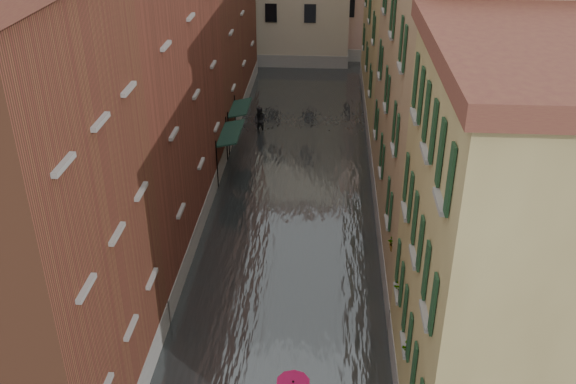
% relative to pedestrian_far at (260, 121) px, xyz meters
% --- Properties ---
extents(ground, '(120.00, 120.00, 0.00)m').
position_rel_pedestrian_far_xyz_m(ground, '(2.55, -20.39, -0.87)').
color(ground, '#525254').
rests_on(ground, ground).
extents(floodwater, '(10.00, 60.00, 0.20)m').
position_rel_pedestrian_far_xyz_m(floodwater, '(2.55, -7.39, -0.77)').
color(floodwater, '#3C4143').
rests_on(floodwater, ground).
extents(building_left_near, '(6.00, 8.00, 13.00)m').
position_rel_pedestrian_far_xyz_m(building_left_near, '(-4.45, -22.39, 5.63)').
color(building_left_near, brown).
rests_on(building_left_near, ground).
extents(building_left_mid, '(6.00, 14.00, 12.50)m').
position_rel_pedestrian_far_xyz_m(building_left_mid, '(-4.45, -11.39, 5.38)').
color(building_left_mid, maroon).
rests_on(building_left_mid, ground).
extents(building_left_far, '(6.00, 16.00, 14.00)m').
position_rel_pedestrian_far_xyz_m(building_left_far, '(-4.45, 3.61, 6.13)').
color(building_left_far, brown).
rests_on(building_left_far, ground).
extents(building_right_near, '(6.00, 8.00, 11.50)m').
position_rel_pedestrian_far_xyz_m(building_right_near, '(9.55, -22.39, 4.88)').
color(building_right_near, olive).
rests_on(building_right_near, ground).
extents(building_right_mid, '(6.00, 14.00, 13.00)m').
position_rel_pedestrian_far_xyz_m(building_right_mid, '(9.55, -11.39, 5.63)').
color(building_right_mid, '#9D845F').
rests_on(building_right_mid, ground).
extents(building_right_far, '(6.00, 16.00, 11.50)m').
position_rel_pedestrian_far_xyz_m(building_right_far, '(9.55, 3.61, 4.88)').
color(building_right_far, olive).
rests_on(building_right_far, ground).
extents(awning_near, '(1.09, 3.31, 2.80)m').
position_rel_pedestrian_far_xyz_m(awning_near, '(-0.93, -5.93, 1.61)').
color(awning_near, '#163227').
rests_on(awning_near, ground).
extents(awning_far, '(1.09, 2.77, 2.80)m').
position_rel_pedestrian_far_xyz_m(awning_far, '(-0.94, -2.24, 1.59)').
color(awning_far, '#163227').
rests_on(awning_far, ground).
extents(window_planters, '(0.59, 8.26, 0.84)m').
position_rel_pedestrian_far_xyz_m(window_planters, '(6.67, -21.02, 2.64)').
color(window_planters, brown).
rests_on(window_planters, ground).
extents(pedestrian_far, '(1.03, 0.93, 1.73)m').
position_rel_pedestrian_far_xyz_m(pedestrian_far, '(0.00, 0.00, 0.00)').
color(pedestrian_far, black).
rests_on(pedestrian_far, ground).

